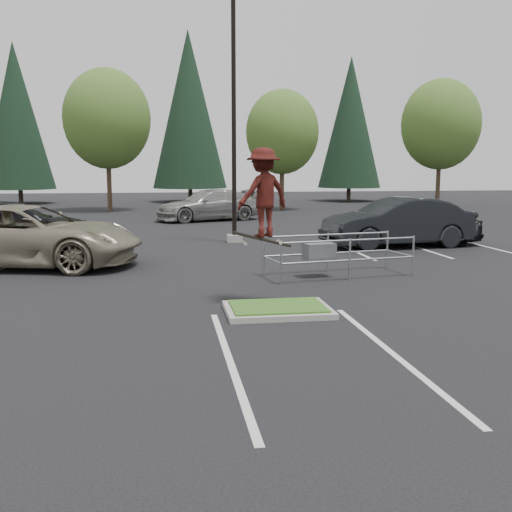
{
  "coord_description": "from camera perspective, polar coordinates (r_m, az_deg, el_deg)",
  "views": [
    {
      "loc": [
        -2.34,
        -12.1,
        3.06
      ],
      "look_at": [
        -0.23,
        1.5,
        0.99
      ],
      "focal_mm": 42.0,
      "sensor_mm": 36.0,
      "label": 1
    }
  ],
  "objects": [
    {
      "name": "conif_c",
      "position": [
        54.25,
        8.97,
        12.44
      ],
      "size": [
        5.5,
        5.5,
        12.5
      ],
      "color": "#38281C",
      "rests_on": "ground"
    },
    {
      "name": "cart_corral",
      "position": [
        16.77,
        6.46,
        0.45
      ],
      "size": [
        4.2,
        2.1,
        1.14
      ],
      "rotation": [
        0.0,
        0.0,
        0.17
      ],
      "color": "gray",
      "rests_on": "ground"
    },
    {
      "name": "light_pole",
      "position": [
        24.31,
        -2.12,
        12.07
      ],
      "size": [
        0.7,
        0.6,
        10.12
      ],
      "color": "#A2A197",
      "rests_on": "ground"
    },
    {
      "name": "car_r_charc",
      "position": [
        23.5,
        13.35,
        3.14
      ],
      "size": [
        5.92,
        2.65,
        1.89
      ],
      "primitive_type": "imported",
      "rotation": [
        0.0,
        0.0,
        4.83
      ],
      "color": "black",
      "rests_on": "ground"
    },
    {
      "name": "conif_a",
      "position": [
        53.54,
        -21.87,
        12.26
      ],
      "size": [
        5.72,
        5.72,
        13.0
      ],
      "color": "#38281C",
      "rests_on": "ground"
    },
    {
      "name": "car_l_black",
      "position": [
        24.36,
        -22.22,
        2.77
      ],
      "size": [
        6.36,
        3.35,
        1.76
      ],
      "primitive_type": "imported",
      "rotation": [
        0.0,
        0.0,
        1.72
      ],
      "color": "black",
      "rests_on": "ground"
    },
    {
      "name": "conif_b",
      "position": [
        52.87,
        -6.41,
        13.68
      ],
      "size": [
        6.38,
        6.38,
        14.5
      ],
      "color": "#38281C",
      "rests_on": "ground"
    },
    {
      "name": "decid_b",
      "position": [
        42.89,
        -14.01,
        12.28
      ],
      "size": [
        5.89,
        5.89,
        9.64
      ],
      "color": "#38281C",
      "rests_on": "ground"
    },
    {
      "name": "ground",
      "position": [
        12.69,
        2.08,
        -5.42
      ],
      "size": [
        120.0,
        120.0,
        0.0
      ],
      "primitive_type": "plane",
      "color": "black",
      "rests_on": "ground"
    },
    {
      "name": "decid_c",
      "position": [
        42.8,
        2.49,
        11.47
      ],
      "size": [
        5.12,
        5.12,
        8.38
      ],
      "color": "#38281C",
      "rests_on": "ground"
    },
    {
      "name": "decid_d",
      "position": [
        47.13,
        17.14,
        11.63
      ],
      "size": [
        5.76,
        5.76,
        9.43
      ],
      "color": "#38281C",
      "rests_on": "ground"
    },
    {
      "name": "car_far_silver",
      "position": [
        34.27,
        -4.37,
        4.86
      ],
      "size": [
        6.52,
        4.37,
        1.76
      ],
      "primitive_type": "imported",
      "rotation": [
        0.0,
        0.0,
        5.06
      ],
      "color": "gray",
      "rests_on": "ground"
    },
    {
      "name": "skateboarder",
      "position": [
        13.29,
        0.6,
        6.0
      ],
      "size": [
        1.47,
        1.23,
        2.21
      ],
      "rotation": [
        0.0,
        0.0,
        3.61
      ],
      "color": "black",
      "rests_on": "ground"
    },
    {
      "name": "car_l_tan",
      "position": [
        19.66,
        -20.98,
        1.81
      ],
      "size": [
        7.37,
        4.62,
        1.9
      ],
      "primitive_type": "imported",
      "rotation": [
        0.0,
        0.0,
        1.34
      ],
      "color": "gray",
      "rests_on": "ground"
    },
    {
      "name": "stall_lines",
      "position": [
        18.4,
        -5.61,
        -1.07
      ],
      "size": [
        22.62,
        17.6,
        0.01
      ],
      "color": "silver",
      "rests_on": "ground"
    },
    {
      "name": "grass_median",
      "position": [
        12.68,
        2.08,
        -5.08
      ],
      "size": [
        2.2,
        1.6,
        0.16
      ],
      "color": "#A2A197",
      "rests_on": "ground"
    },
    {
      "name": "car_r_black",
      "position": [
        24.62,
        16.09,
        2.68
      ],
      "size": [
        4.29,
        2.36,
        1.38
      ],
      "primitive_type": "imported",
      "rotation": [
        0.0,
        0.0,
        4.52
      ],
      "color": "black",
      "rests_on": "ground"
    }
  ]
}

